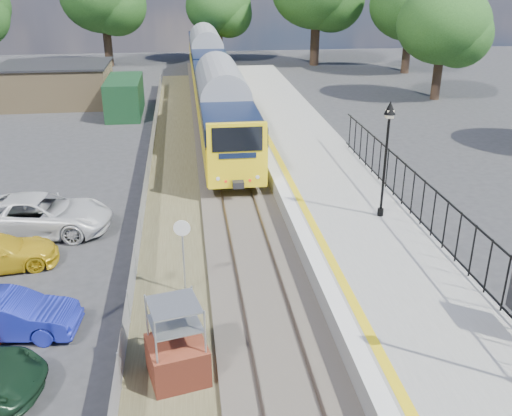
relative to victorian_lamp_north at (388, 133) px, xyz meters
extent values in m
plane|color=#2D2D30|center=(-5.30, -6.00, -4.30)|extent=(120.00, 120.00, 0.00)
cube|color=#473F38|center=(-5.30, 4.00, -4.20)|extent=(3.40, 80.00, 0.20)
cube|color=#4C472D|center=(-8.20, 2.00, -4.27)|extent=(2.60, 70.00, 0.06)
cube|color=brown|center=(-6.02, 4.00, -4.08)|extent=(0.07, 80.00, 0.14)
cube|color=brown|center=(-4.58, 4.00, -4.08)|extent=(0.07, 80.00, 0.14)
cube|color=gray|center=(-1.10, 2.00, -3.85)|extent=(5.00, 70.00, 0.90)
cube|color=silver|center=(-3.35, 2.00, -3.39)|extent=(0.50, 70.00, 0.01)
cube|color=yellow|center=(-2.85, 2.00, -3.39)|extent=(0.30, 70.00, 0.01)
cylinder|color=black|center=(0.00, 0.00, -3.25)|extent=(0.24, 0.24, 0.30)
cylinder|color=black|center=(0.00, 0.00, -1.40)|extent=(0.10, 0.10, 3.70)
cube|color=black|center=(0.00, 0.00, 0.55)|extent=(0.08, 0.08, 0.30)
cube|color=beige|center=(0.00, 0.00, 0.72)|extent=(0.26, 0.26, 0.30)
cone|color=black|center=(0.00, 0.00, 0.95)|extent=(0.44, 0.44, 0.50)
cube|color=black|center=(1.25, -3.50, -1.65)|extent=(0.05, 26.00, 0.05)
cube|color=#957B54|center=(-17.30, 26.00, -2.80)|extent=(8.00, 6.00, 3.00)
cube|color=black|center=(-17.30, 26.00, -1.25)|extent=(8.20, 6.20, 0.15)
cube|color=#163C1F|center=(-11.80, 22.00, -3.00)|extent=(2.40, 6.00, 2.60)
cylinder|color=#332319|center=(-15.30, 44.00, -2.37)|extent=(0.88, 0.88, 3.85)
cylinder|color=#332319|center=(-3.30, 46.00, -2.72)|extent=(0.72, 0.72, 3.15)
ellipsoid|color=#1F4717|center=(-3.30, 46.00, 1.55)|extent=(7.20, 7.20, 6.12)
cylinder|color=#332319|center=(6.70, 42.00, -2.20)|extent=(0.96, 0.96, 4.20)
cylinder|color=#332319|center=(14.70, 36.00, -2.55)|extent=(0.80, 0.80, 3.50)
ellipsoid|color=#1F4717|center=(14.70, 36.00, 2.20)|extent=(8.00, 8.00, 6.80)
cylinder|color=#332319|center=(12.70, 24.00, -2.72)|extent=(0.72, 0.72, 3.15)
ellipsoid|color=#1F4717|center=(12.70, 24.00, 1.55)|extent=(7.20, 7.20, 6.12)
cube|color=yellow|center=(-5.30, 14.32, -2.61)|extent=(2.80, 20.00, 1.90)
cube|color=black|center=(-5.30, 14.32, -1.31)|extent=(2.82, 20.00, 0.90)
cube|color=black|center=(-5.30, 14.32, -1.31)|extent=(2.82, 18.00, 0.70)
cube|color=black|center=(-5.30, 14.32, -3.79)|extent=(2.00, 18.00, 0.45)
cube|color=yellow|center=(-5.30, 34.92, -2.61)|extent=(2.80, 20.00, 1.90)
cube|color=black|center=(-5.30, 34.92, -1.31)|extent=(2.82, 20.00, 0.90)
cube|color=black|center=(-5.30, 34.92, -1.31)|extent=(2.82, 18.00, 0.70)
cube|color=black|center=(-5.30, 34.92, -3.79)|extent=(2.00, 18.00, 0.45)
cube|color=black|center=(-5.30, 4.11, -1.26)|extent=(2.24, 0.04, 1.10)
cube|color=#953A26|center=(-8.04, -7.68, -3.74)|extent=(1.74, 1.74, 1.12)
cylinder|color=#999EA3|center=(-7.80, -3.44, -3.08)|extent=(0.06, 0.06, 2.43)
cylinder|color=silver|center=(-7.80, -3.49, -1.87)|extent=(0.54, 0.10, 0.54)
imported|color=#1C26A8|center=(-12.94, -5.08, -3.64)|extent=(4.12, 1.82, 1.32)
imported|color=silver|center=(-13.55, 2.07, -3.51)|extent=(5.95, 3.31, 1.57)
camera|label=1|loc=(-7.52, -19.97, 5.81)|focal=40.00mm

